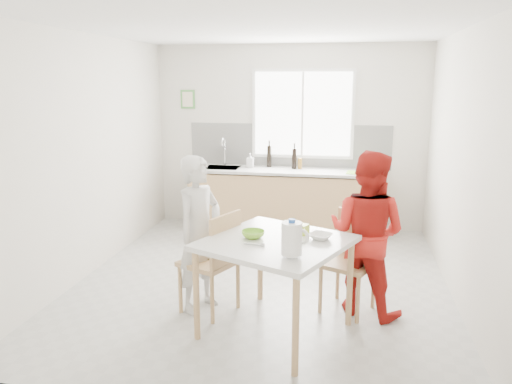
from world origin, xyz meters
TOP-DOWN VIEW (x-y plane):
  - ground at (0.00, 0.00)m, footprint 4.50×4.50m
  - room_shell at (0.00, 0.00)m, footprint 4.50×4.50m
  - window at (0.20, 2.23)m, footprint 1.50×0.06m
  - backsplash at (0.00, 2.24)m, footprint 3.00×0.02m
  - picture_frame at (-1.55, 2.23)m, footprint 0.22×0.03m
  - kitchen_counter at (-0.00, 1.95)m, footprint 2.84×0.64m
  - dining_table at (0.30, -1.11)m, footprint 1.46×1.46m
  - chair_left at (-0.31, -0.83)m, footprint 0.61×0.61m
  - chair_far at (0.95, -0.49)m, footprint 0.59×0.59m
  - person_white at (-0.48, -0.76)m, footprint 0.55×0.65m
  - person_red at (1.08, -0.54)m, footprint 0.94×0.85m
  - bowl_green at (0.10, -1.07)m, footprint 0.27×0.27m
  - bowl_white at (0.68, -1.00)m, footprint 0.26×0.26m
  - milk_jug at (0.49, -1.49)m, footprint 0.22×0.16m
  - green_box at (0.51, -0.89)m, footprint 0.13×0.13m
  - spoon at (0.14, -1.27)m, footprint 0.16×0.02m
  - cutting_board at (1.05, 1.83)m, footprint 0.37×0.29m
  - wine_bottle_a at (-0.28, 2.13)m, footprint 0.07×0.07m
  - wine_bottle_b at (0.11, 2.03)m, footprint 0.07×0.07m
  - jar_amber at (0.19, 2.03)m, footprint 0.06×0.06m
  - soap_bottle at (-0.54, 2.03)m, footprint 0.10×0.10m

SIDE VIEW (x-z plane):
  - ground at x=0.00m, z-range 0.00..0.00m
  - kitchen_counter at x=0.00m, z-range -0.27..1.10m
  - chair_far at x=0.95m, z-range 0.05..1.01m
  - chair_left at x=-0.31m, z-range 0.05..1.05m
  - person_white at x=-0.48m, z-range 0.00..1.51m
  - dining_table at x=0.30m, z-range 0.34..1.19m
  - person_red at x=1.08m, z-range 0.00..1.57m
  - spoon at x=0.14m, z-range 0.86..0.87m
  - bowl_white at x=0.68m, z-range 0.85..0.90m
  - bowl_green at x=0.10m, z-range 0.85..0.91m
  - green_box at x=0.51m, z-range 0.85..0.94m
  - cutting_board at x=1.05m, z-range 0.92..0.93m
  - jar_amber at x=0.19m, z-range 0.92..1.08m
  - milk_jug at x=0.49m, z-range 0.86..1.15m
  - soap_bottle at x=-0.54m, z-range 0.92..1.13m
  - wine_bottle_b at x=0.11m, z-range 0.92..1.22m
  - wine_bottle_a at x=-0.28m, z-range 0.92..1.24m
  - backsplash at x=0.00m, z-range 0.90..1.55m
  - room_shell at x=0.00m, z-range -0.61..3.89m
  - window at x=0.20m, z-range 1.05..2.35m
  - picture_frame at x=-1.55m, z-range 1.76..2.04m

